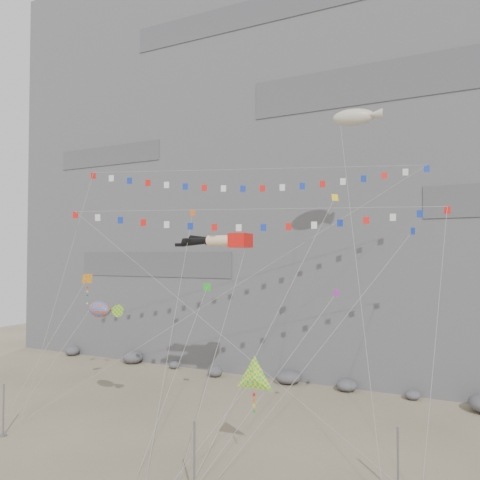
% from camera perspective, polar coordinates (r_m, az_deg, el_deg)
% --- Properties ---
extents(ground, '(120.00, 120.00, 0.00)m').
position_cam_1_polar(ground, '(35.55, -4.59, -23.52)').
color(ground, tan).
rests_on(ground, ground).
extents(cliff, '(80.00, 28.00, 50.00)m').
position_cam_1_polar(cliff, '(63.80, 10.60, 8.92)').
color(cliff, slate).
rests_on(cliff, ground).
extents(talus_boulders, '(60.00, 3.00, 1.20)m').
position_cam_1_polar(talus_boulders, '(50.01, 5.90, -16.34)').
color(talus_boulders, slate).
rests_on(talus_boulders, ground).
extents(anchor_pole_left, '(0.12, 0.12, 3.76)m').
position_cam_1_polar(anchor_pole_left, '(39.95, -26.88, -18.00)').
color(anchor_pole_left, gray).
rests_on(anchor_pole_left, ground).
extents(anchor_pole_center, '(0.12, 0.12, 4.22)m').
position_cam_1_polar(anchor_pole_center, '(27.69, -5.59, -25.29)').
color(anchor_pole_center, gray).
rests_on(anchor_pole_center, ground).
extents(anchor_pole_right, '(0.12, 0.12, 3.67)m').
position_cam_1_polar(anchor_pole_right, '(29.61, 18.70, -24.18)').
color(anchor_pole_right, gray).
rests_on(anchor_pole_right, ground).
extents(legs_kite, '(8.82, 15.19, 20.27)m').
position_cam_1_polar(legs_kite, '(38.77, -2.38, -0.11)').
color(legs_kite, red).
rests_on(legs_kite, ground).
extents(flag_banner_upper, '(28.74, 15.32, 27.52)m').
position_cam_1_polar(flag_banner_upper, '(40.33, 1.51, 8.60)').
color(flag_banner_upper, red).
rests_on(flag_banner_upper, ground).
extents(flag_banner_lower, '(28.22, 11.79, 22.36)m').
position_cam_1_polar(flag_banner_lower, '(37.21, 1.37, 3.75)').
color(flag_banner_lower, red).
rests_on(flag_banner_lower, ground).
extents(harlequin_kite, '(2.82, 7.95, 13.22)m').
position_cam_1_polar(harlequin_kite, '(42.90, -18.16, -4.56)').
color(harlequin_kite, '#F9311B').
rests_on(harlequin_kite, ground).
extents(fish_windsock, '(6.30, 6.57, 11.06)m').
position_cam_1_polar(fish_windsock, '(39.28, -16.76, -8.10)').
color(fish_windsock, '#E33F0B').
rests_on(fish_windsock, ground).
extents(delta_kite, '(4.62, 5.72, 8.39)m').
position_cam_1_polar(delta_kite, '(29.54, 1.68, -16.50)').
color(delta_kite, yellow).
rests_on(delta_kite, ground).
extents(blimp_windsock, '(6.58, 13.93, 28.01)m').
position_cam_1_polar(blimp_windsock, '(41.24, 13.71, 14.29)').
color(blimp_windsock, beige).
rests_on(blimp_windsock, ground).
extents(small_kite_a, '(6.05, 14.22, 22.31)m').
position_cam_1_polar(small_kite_a, '(41.27, -5.90, 2.70)').
color(small_kite_a, orange).
rests_on(small_kite_a, ground).
extents(small_kite_b, '(6.14, 10.52, 15.51)m').
position_cam_1_polar(small_kite_b, '(32.65, 11.31, -6.86)').
color(small_kite_b, purple).
rests_on(small_kite_b, ground).
extents(small_kite_c, '(1.36, 9.97, 14.08)m').
position_cam_1_polar(small_kite_c, '(36.71, -4.10, -5.97)').
color(small_kite_c, green).
rests_on(small_kite_c, ground).
extents(small_kite_d, '(5.01, 15.79, 23.59)m').
position_cam_1_polar(small_kite_d, '(37.52, 11.28, 4.65)').
color(small_kite_d, yellow).
rests_on(small_kite_d, ground).
extents(small_kite_e, '(10.55, 9.20, 19.71)m').
position_cam_1_polar(small_kite_e, '(31.97, 19.78, 0.28)').
color(small_kite_e, '#1230A2').
rests_on(small_kite_e, ground).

